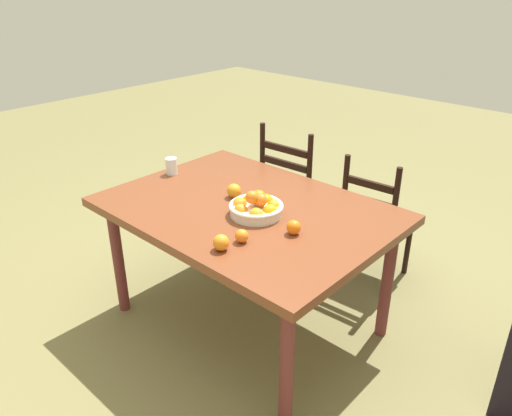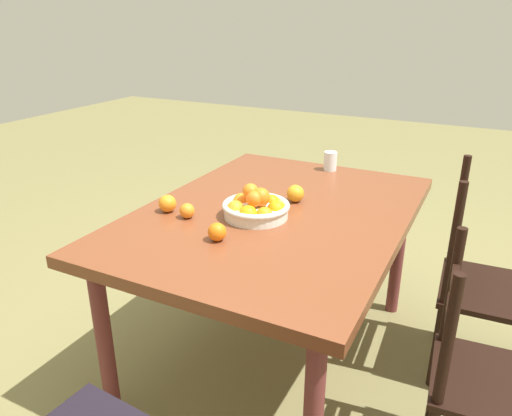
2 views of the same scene
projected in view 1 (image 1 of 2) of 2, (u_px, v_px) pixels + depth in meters
ground_plane at (248, 320)px, 2.99m from camera, size 12.00×12.00×0.00m
dining_table at (247, 219)px, 2.69m from camera, size 1.52×1.09×0.76m
chair_near_window at (296, 194)px, 3.56m from camera, size 0.47×0.47×0.97m
chair_by_cabinet at (375, 223)px, 3.22m from camera, size 0.42×0.42×0.89m
fruit_bowl at (256, 207)px, 2.54m from camera, size 0.28×0.28×0.14m
orange_loose_0 at (294, 227)px, 2.36m from camera, size 0.07×0.07×0.07m
orange_loose_1 at (234, 191)px, 2.74m from camera, size 0.08×0.08×0.08m
orange_loose_2 at (242, 236)px, 2.30m from camera, size 0.06×0.06×0.06m
orange_loose_3 at (221, 243)px, 2.23m from camera, size 0.08×0.08×0.08m
drinking_glass at (171, 166)px, 3.05m from camera, size 0.07×0.07×0.10m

